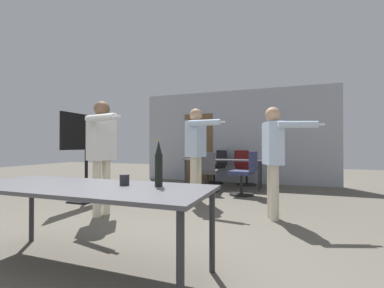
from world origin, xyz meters
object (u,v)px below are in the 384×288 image
Objects in this scene: office_chair_near_pushed at (216,168)px; beer_bottle at (159,164)px; person_near_casual at (197,146)px; office_chair_far_right at (207,173)px; office_chair_side_rolled at (245,169)px; tv_screen at (86,146)px; person_left_plaid at (102,146)px; office_chair_mid_tucked at (245,175)px; person_far_watching at (274,151)px; drink_cup at (124,180)px.

beer_bottle is at bearing 139.79° from office_chair_near_pushed.
person_near_casual is 2.67m from office_chair_near_pushed.
office_chair_side_rolled reaches higher than office_chair_far_right.
beer_bottle is (0.83, -5.26, 0.47)m from office_chair_near_pushed.
tv_screen is 0.95× the size of person_left_plaid.
office_chair_far_right is at bearing 91.22° from office_chair_mid_tucked.
person_far_watching is 2.37m from drink_cup.
office_chair_far_right is 2.36× the size of beer_bottle.
office_chair_side_rolled is at bearing -39.46° from tv_screen.
office_chair_mid_tucked is at bearing 149.74° from person_near_casual.
office_chair_far_right is at bearing -166.66° from person_near_casual.
tv_screen reaches higher than office_chair_far_right.
person_left_plaid is 1.92m from drink_cup.
beer_bottle is at bearing 63.65° from person_left_plaid.
office_chair_near_pushed reaches higher than drink_cup.
person_near_casual is 1.40m from office_chair_mid_tucked.
office_chair_mid_tucked is 1.01× the size of office_chair_side_rolled.
person_near_casual is at bearing 154.46° from person_left_plaid.
person_far_watching reaches higher than office_chair_far_right.
office_chair_mid_tucked is (2.82, 1.60, -0.62)m from tv_screen.
tv_screen is 1.81× the size of office_chair_far_right.
office_chair_near_pushed is at bearing 95.61° from drink_cup.
beer_bottle is at bearing 51.02° from office_chair_side_rolled.
person_near_casual is at bearing 38.77° from office_chair_side_rolled.
drink_cup is (0.52, -5.29, 0.33)m from office_chair_near_pushed.
office_chair_mid_tucked is 1.01× the size of office_chair_near_pushed.
tv_screen reaches higher than beer_bottle.
tv_screen is at bearing 101.44° from office_chair_near_pushed.
office_chair_far_right is at bearing 100.22° from beer_bottle.
beer_bottle is at bearing -85.39° from office_chair_far_right.
person_far_watching reaches higher than office_chair_mid_tucked.
drink_cup is at bearing -173.26° from beer_bottle.
tv_screen is at bearing 137.56° from drink_cup.
tv_screen reaches higher than person_far_watching.
office_chair_near_pushed is 10.30× the size of drink_cup.
tv_screen reaches higher than office_chair_mid_tucked.
person_far_watching is 1.74× the size of office_chair_side_rolled.
tv_screen is 1.02× the size of person_far_watching.
person_near_casual is 4.53× the size of beer_bottle.
person_far_watching reaches higher than beer_bottle.
office_chair_mid_tucked is at bearing 163.87° from office_chair_near_pushed.
person_left_plaid is at bearing 28.50° from office_chair_side_rolled.
tv_screen is at bearing 129.88° from office_chair_mid_tucked.
office_chair_near_pushed is at bearing -29.40° from tv_screen.
person_near_casual reaches higher than office_chair_far_right.
person_near_casual is 1.92× the size of office_chair_far_right.
person_near_casual is at bearing 136.70° from office_chair_near_pushed.
office_chair_mid_tucked is (1.83, 2.36, -0.62)m from person_left_plaid.
office_chair_near_pushed is 5.34m from beer_bottle.
person_left_plaid is 1.87× the size of office_chair_side_rolled.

